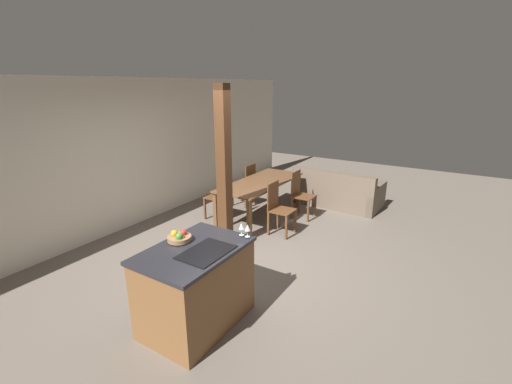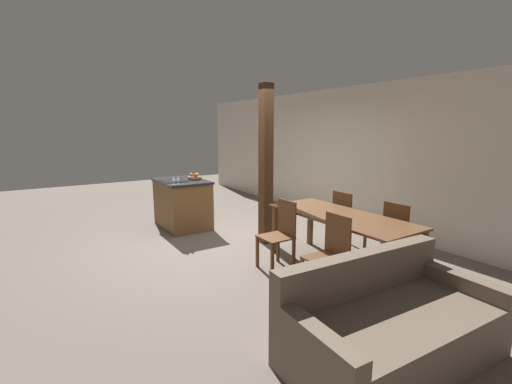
# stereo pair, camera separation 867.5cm
# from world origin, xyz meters

# --- Properties ---
(ground_plane) EXTENTS (16.00, 16.00, 0.00)m
(ground_plane) POSITION_xyz_m (0.00, 0.00, 0.00)
(ground_plane) COLOR #665B51
(wall_back) EXTENTS (11.20, 0.08, 2.70)m
(wall_back) POSITION_xyz_m (0.00, 2.73, 1.35)
(wall_back) COLOR silver
(wall_back) RESTS_ON ground_plane
(kitchen_island) EXTENTS (1.19, 0.83, 0.93)m
(kitchen_island) POSITION_xyz_m (-1.36, -0.24, 0.46)
(kitchen_island) COLOR brown
(kitchen_island) RESTS_ON ground_plane
(fruit_bowl) EXTENTS (0.26, 0.26, 0.11)m
(fruit_bowl) POSITION_xyz_m (-1.31, 0.02, 0.97)
(fruit_bowl) COLOR #99704C
(fruit_bowl) RESTS_ON kitchen_island
(wine_glass_near) EXTENTS (0.07, 0.07, 0.15)m
(wine_glass_near) POSITION_xyz_m (-0.83, -0.57, 1.04)
(wine_glass_near) COLOR silver
(wine_glass_near) RESTS_ON kitchen_island
(wine_glass_middle) EXTENTS (0.07, 0.07, 0.15)m
(wine_glass_middle) POSITION_xyz_m (-0.83, -0.49, 1.04)
(wine_glass_middle) COLOR silver
(wine_glass_middle) RESTS_ON kitchen_island
(dining_table) EXTENTS (2.09, 0.85, 0.76)m
(dining_table) POSITION_xyz_m (1.75, 0.80, 0.67)
(dining_table) COLOR brown
(dining_table) RESTS_ON ground_plane
(dining_chair_near_left) EXTENTS (0.40, 0.40, 0.94)m
(dining_chair_near_left) POSITION_xyz_m (1.28, 0.15, 0.49)
(dining_chair_near_left) COLOR brown
(dining_chair_near_left) RESTS_ON ground_plane
(dining_chair_near_right) EXTENTS (0.40, 0.40, 0.94)m
(dining_chair_near_right) POSITION_xyz_m (2.22, 0.15, 0.49)
(dining_chair_near_right) COLOR brown
(dining_chair_near_right) RESTS_ON ground_plane
(dining_chair_far_left) EXTENTS (0.40, 0.40, 0.94)m
(dining_chair_far_left) POSITION_xyz_m (1.28, 1.45, 0.49)
(dining_chair_far_left) COLOR brown
(dining_chair_far_left) RESTS_ON ground_plane
(dining_chair_far_right) EXTENTS (0.40, 0.40, 0.94)m
(dining_chair_far_right) POSITION_xyz_m (2.22, 1.45, 0.49)
(dining_chair_far_right) COLOR brown
(dining_chair_far_right) RESTS_ON ground_plane
(couch) EXTENTS (1.02, 1.89, 0.82)m
(couch) POSITION_xyz_m (3.31, -0.24, 0.28)
(couch) COLOR brown
(couch) RESTS_ON ground_plane
(timber_post) EXTENTS (0.18, 0.18, 2.60)m
(timber_post) POSITION_xyz_m (0.30, 0.59, 1.30)
(timber_post) COLOR #4C2D19
(timber_post) RESTS_ON ground_plane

